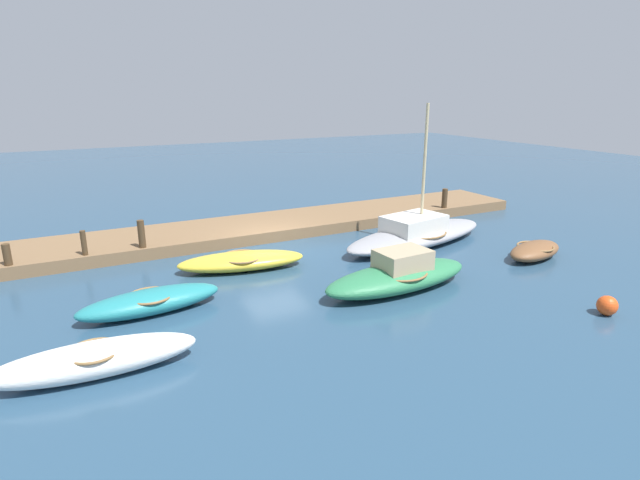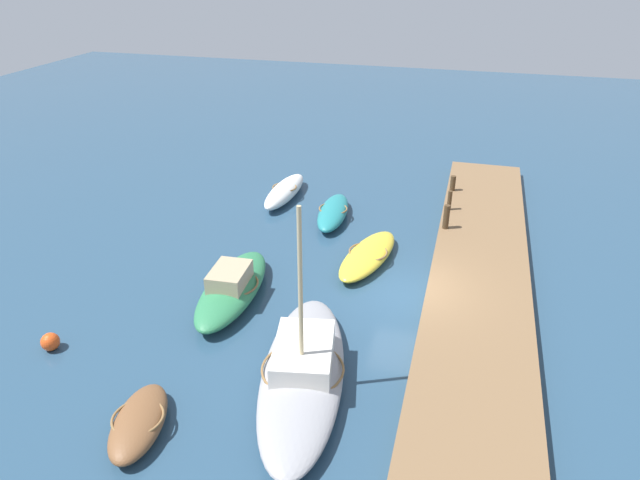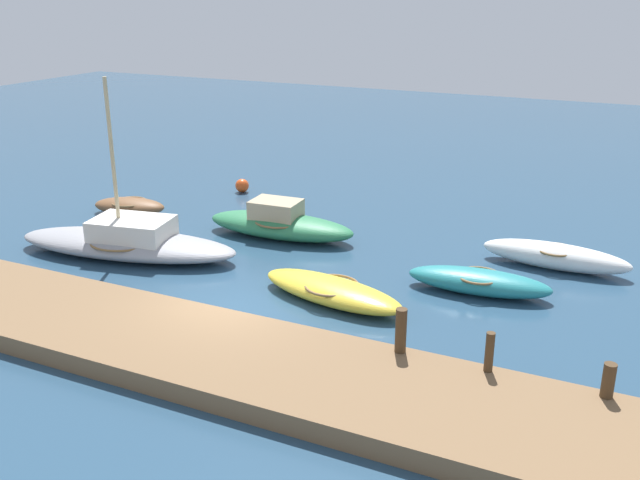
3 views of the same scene
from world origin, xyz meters
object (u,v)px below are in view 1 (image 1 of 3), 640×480
Objects in this scene: mooring_post_mid_west at (141,234)px; marker_buoy at (607,305)px; motorboat_green at (399,275)px; sailboat_grey at (416,233)px; mooring_post_east at (7,255)px; rowboat_white at (95,359)px; mooring_post_west at (445,198)px; dinghy_brown at (535,250)px; rowboat_teal at (151,301)px; mooring_post_mid_east at (84,243)px; rowboat_yellow at (242,261)px.

marker_buoy is (-10.78, 11.00, -0.71)m from mooring_post_mid_west.
mooring_post_mid_west is at bearing -48.44° from motorboat_green.
mooring_post_east is at bearing -22.76° from sailboat_grey.
rowboat_white is 8.16m from mooring_post_mid_west.
motorboat_green is 7.33× the size of mooring_post_east.
mooring_post_west is 1.69× the size of marker_buoy.
dinghy_brown is 13.70m from rowboat_teal.
sailboat_grey is 10.47× the size of mooring_post_east.
motorboat_green is 5.67× the size of mooring_post_west.
rowboat_white is at bearing 55.69° from rowboat_teal.
mooring_post_mid_west is (14.32, 0.00, 0.05)m from mooring_post_west.
mooring_post_mid_east reaches higher than rowboat_white.
dinghy_brown is (-6.34, -0.16, -0.17)m from motorboat_green.
rowboat_white reaches higher than marker_buoy.
mooring_post_east is (2.34, 0.00, -0.08)m from mooring_post_mid_east.
mooring_post_mid_west is at bearing 0.00° from mooring_post_west.
dinghy_brown is 4.05× the size of mooring_post_east.
motorboat_green is at bearing 134.70° from mooring_post_mid_west.
mooring_post_mid_west reaches higher than marker_buoy.
mooring_post_west reaches higher than rowboat_teal.
motorboat_green reaches higher than mooring_post_east.
mooring_post_mid_west reaches higher than dinghy_brown.
dinghy_brown is 3.14× the size of mooring_post_west.
rowboat_white is at bearing -13.73° from marker_buoy.
marker_buoy is (3.53, 11.00, -0.66)m from mooring_post_west.
mooring_post_west is 11.58m from marker_buoy.
marker_buoy is at bearing 143.87° from mooring_post_east.
dinghy_brown is at bearing -117.13° from marker_buoy.
dinghy_brown is 5.29× the size of marker_buoy.
motorboat_green reaches higher than rowboat_yellow.
motorboat_green is (3.52, 3.64, 0.01)m from sailboat_grey.
rowboat_white is at bearing 56.43° from rowboat_yellow.
rowboat_white is 4.69× the size of mooring_post_west.
rowboat_yellow is 11.75m from mooring_post_west.
rowboat_white is 7.85m from mooring_post_mid_east.
mooring_post_east reaches higher than rowboat_teal.
mooring_post_mid_east is (1.38, -4.99, 0.57)m from rowboat_teal.
rowboat_yellow is (7.31, -0.41, -0.16)m from sailboat_grey.
rowboat_teal is 5.06m from mooring_post_mid_west.
mooring_post_mid_west reaches higher than rowboat_teal.
rowboat_white is 4.28× the size of mooring_post_mid_west.
mooring_post_west is at bearing -152.30° from rowboat_white.
mooring_post_west reaches higher than rowboat_yellow.
mooring_post_east is at bearing 0.00° from mooring_post_mid_west.
sailboat_grey is 1.43× the size of motorboat_green.
dinghy_brown reaches higher than marker_buoy.
mooring_post_mid_east is 2.34m from mooring_post_east.
motorboat_green is 12.90m from mooring_post_east.
rowboat_white is 1.50× the size of dinghy_brown.
marker_buoy is at bearing 83.56° from sailboat_grey.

